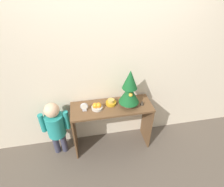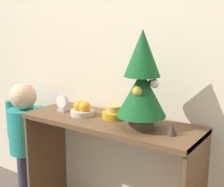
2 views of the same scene
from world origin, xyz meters
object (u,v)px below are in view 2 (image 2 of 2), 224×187
at_px(figurine, 172,129).
at_px(child_figure, 25,130).
at_px(mini_tree, 142,81).
at_px(desk_clock, 62,103).
at_px(singing_bowl, 114,113).
at_px(fruit_bowl, 82,109).

bearing_deg(figurine, child_figure, 177.58).
bearing_deg(mini_tree, desk_clock, 179.34).
relative_size(mini_tree, desk_clock, 4.53).
bearing_deg(singing_bowl, child_figure, -177.24).
bearing_deg(fruit_bowl, singing_bowl, 17.69).
height_order(singing_bowl, desk_clock, desk_clock).
relative_size(desk_clock, child_figure, 0.13).
bearing_deg(fruit_bowl, figurine, -2.41).
distance_m(mini_tree, singing_bowl, 0.35).
height_order(mini_tree, child_figure, mini_tree).
bearing_deg(child_figure, figurine, -2.42).
distance_m(fruit_bowl, desk_clock, 0.17).
xyz_separation_m(desk_clock, child_figure, (-0.43, 0.03, -0.28)).
bearing_deg(mini_tree, singing_bowl, 162.34).
height_order(mini_tree, desk_clock, mini_tree).
relative_size(mini_tree, figurine, 7.81).
bearing_deg(child_figure, singing_bowl, 2.76).
relative_size(fruit_bowl, singing_bowl, 1.03).
bearing_deg(desk_clock, child_figure, 175.93).
bearing_deg(mini_tree, fruit_bowl, 178.45).
xyz_separation_m(mini_tree, child_figure, (-1.04, 0.04, -0.49)).
bearing_deg(singing_bowl, figurine, -11.85).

